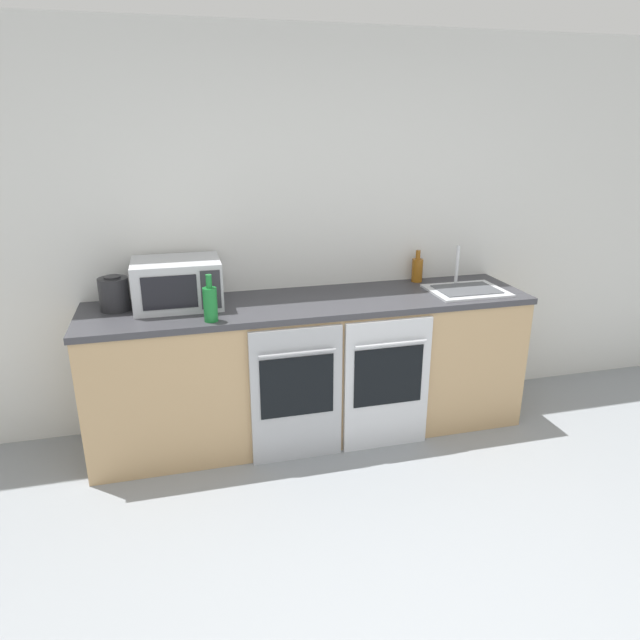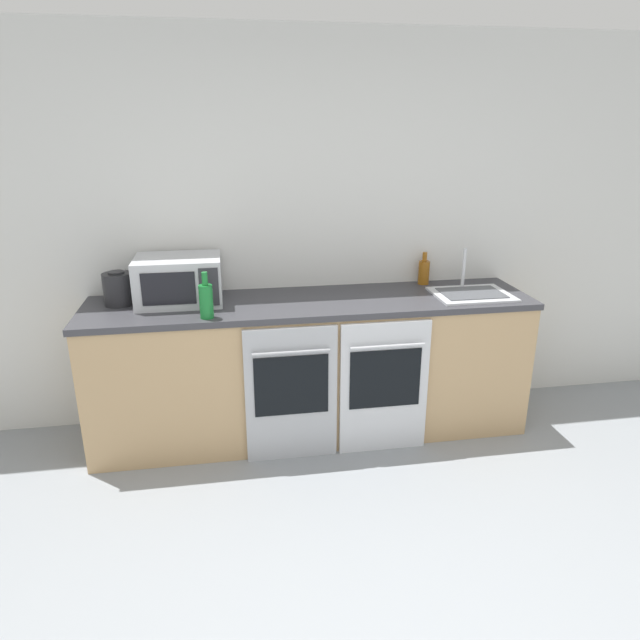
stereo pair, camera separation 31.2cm
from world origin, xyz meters
The scene contains 9 objects.
wall_back centered at (0.00, 2.43, 1.30)m, with size 10.00×0.06×2.60m.
counter_back centered at (0.00, 2.08, 0.47)m, with size 2.88×0.67×0.94m.
oven_left centered at (-0.18, 1.74, 0.45)m, with size 0.57×0.06×0.88m.
oven_right centered at (0.41, 1.74, 0.45)m, with size 0.57×0.06×0.88m.
microwave centered at (-0.83, 2.17, 1.08)m, with size 0.53×0.40×0.29m.
bottle_green centered at (-0.65, 1.83, 1.05)m, with size 0.08×0.08×0.28m.
bottle_amber centered at (0.84, 2.33, 1.03)m, with size 0.08×0.08×0.23m.
kettle centered at (-1.20, 2.19, 1.04)m, with size 0.18×0.18×0.21m.
sink centered at (1.06, 2.01, 0.95)m, with size 0.50×0.40×0.29m.
Camera 1 is at (-0.83, -1.33, 2.03)m, focal length 32.00 mm.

